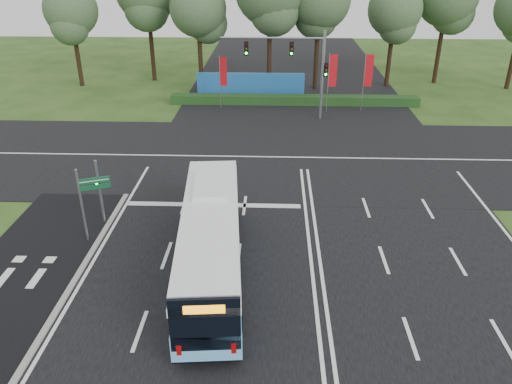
% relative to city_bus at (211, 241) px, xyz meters
% --- Properties ---
extents(ground, '(120.00, 120.00, 0.00)m').
position_rel_city_bus_xyz_m(ground, '(4.35, 1.25, -1.63)').
color(ground, '#264416').
rests_on(ground, ground).
extents(road_main, '(20.00, 120.00, 0.04)m').
position_rel_city_bus_xyz_m(road_main, '(4.35, 1.25, -1.61)').
color(road_main, black).
rests_on(road_main, ground).
extents(road_cross, '(120.00, 14.00, 0.05)m').
position_rel_city_bus_xyz_m(road_cross, '(4.35, 13.25, -1.60)').
color(road_cross, black).
rests_on(road_cross, ground).
extents(bike_path, '(5.00, 18.00, 0.06)m').
position_rel_city_bus_xyz_m(bike_path, '(-8.15, -1.75, -1.60)').
color(bike_path, black).
rests_on(bike_path, ground).
extents(kerb_strip, '(0.25, 18.00, 0.12)m').
position_rel_city_bus_xyz_m(kerb_strip, '(-5.75, -1.75, -1.57)').
color(kerb_strip, gray).
rests_on(kerb_strip, ground).
extents(city_bus, '(3.33, 11.44, 3.24)m').
position_rel_city_bus_xyz_m(city_bus, '(0.00, 0.00, 0.00)').
color(city_bus, '#6ABEF6').
rests_on(city_bus, ground).
extents(pedestrian_signal, '(0.31, 0.42, 3.44)m').
position_rel_city_bus_xyz_m(pedestrian_signal, '(-6.06, 4.17, 0.25)').
color(pedestrian_signal, gray).
rests_on(pedestrian_signal, ground).
extents(street_sign, '(1.39, 0.59, 3.77)m').
position_rel_city_bus_xyz_m(street_sign, '(-5.99, 2.52, 0.76)').
color(street_sign, gray).
rests_on(street_sign, ground).
extents(banner_flag_left, '(0.65, 0.22, 4.53)m').
position_rel_city_bus_xyz_m(banner_flag_left, '(-1.83, 24.26, 1.33)').
color(banner_flag_left, gray).
rests_on(banner_flag_left, ground).
extents(banner_flag_mid, '(0.72, 0.18, 4.94)m').
position_rel_city_bus_xyz_m(banner_flag_mid, '(7.27, 23.59, 1.57)').
color(banner_flag_mid, gray).
rests_on(banner_flag_mid, ground).
extents(banner_flag_right, '(0.73, 0.08, 4.91)m').
position_rel_city_bus_xyz_m(banner_flag_right, '(10.26, 23.87, 1.56)').
color(banner_flag_right, gray).
rests_on(banner_flag_right, ground).
extents(traffic_light_gantry, '(8.41, 0.28, 7.00)m').
position_rel_city_bus_xyz_m(traffic_light_gantry, '(4.56, 21.75, 3.03)').
color(traffic_light_gantry, gray).
rests_on(traffic_light_gantry, ground).
extents(hedge, '(22.00, 1.20, 0.80)m').
position_rel_city_bus_xyz_m(hedge, '(4.35, 25.75, -1.23)').
color(hedge, '#143815').
rests_on(hedge, ground).
extents(blue_hoarding, '(10.00, 0.30, 2.20)m').
position_rel_city_bus_xyz_m(blue_hoarding, '(0.35, 28.25, -0.53)').
color(blue_hoarding, '#1F61A9').
rests_on(blue_hoarding, ground).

